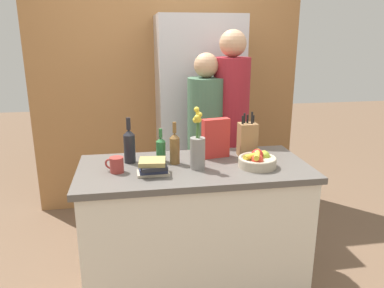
{
  "coord_description": "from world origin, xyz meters",
  "views": [
    {
      "loc": [
        -0.39,
        -2.22,
        1.74
      ],
      "look_at": [
        0.0,
        0.09,
        1.06
      ],
      "focal_mm": 35.0,
      "sensor_mm": 36.0,
      "label": 1
    }
  ],
  "objects_px": {
    "fruit_bowl": "(258,160)",
    "person_in_blue": "(230,127)",
    "flower_vase": "(198,149)",
    "coffee_mug": "(116,165)",
    "book_stack": "(153,167)",
    "bottle_oil": "(129,145)",
    "person_at_sink": "(205,142)",
    "bottle_wine": "(161,149)",
    "refrigerator": "(198,121)",
    "bottle_vinegar": "(175,147)",
    "cereal_box": "(216,138)",
    "knife_block": "(247,139)"
  },
  "relations": [
    {
      "from": "flower_vase",
      "to": "coffee_mug",
      "type": "distance_m",
      "value": 0.51
    },
    {
      "from": "bottle_oil",
      "to": "flower_vase",
      "type": "bearing_deg",
      "value": -24.51
    },
    {
      "from": "cereal_box",
      "to": "bottle_wine",
      "type": "height_order",
      "value": "cereal_box"
    },
    {
      "from": "refrigerator",
      "to": "person_in_blue",
      "type": "height_order",
      "value": "refrigerator"
    },
    {
      "from": "fruit_bowl",
      "to": "person_at_sink",
      "type": "bearing_deg",
      "value": 105.85
    },
    {
      "from": "flower_vase",
      "to": "bottle_wine",
      "type": "bearing_deg",
      "value": 141.09
    },
    {
      "from": "refrigerator",
      "to": "coffee_mug",
      "type": "bearing_deg",
      "value": -120.58
    },
    {
      "from": "person_at_sink",
      "to": "knife_block",
      "type": "bearing_deg",
      "value": -45.51
    },
    {
      "from": "fruit_bowl",
      "to": "bottle_vinegar",
      "type": "bearing_deg",
      "value": 163.65
    },
    {
      "from": "book_stack",
      "to": "person_at_sink",
      "type": "height_order",
      "value": "person_at_sink"
    },
    {
      "from": "cereal_box",
      "to": "knife_block",
      "type": "bearing_deg",
      "value": -1.65
    },
    {
      "from": "bottle_vinegar",
      "to": "bottle_wine",
      "type": "relative_size",
      "value": 1.24
    },
    {
      "from": "flower_vase",
      "to": "cereal_box",
      "type": "distance_m",
      "value": 0.26
    },
    {
      "from": "coffee_mug",
      "to": "person_at_sink",
      "type": "xyz_separation_m",
      "value": [
        0.68,
        0.64,
        -0.07
      ]
    },
    {
      "from": "cereal_box",
      "to": "bottle_oil",
      "type": "bearing_deg",
      "value": -178.58
    },
    {
      "from": "bottle_wine",
      "to": "person_in_blue",
      "type": "relative_size",
      "value": 0.12
    },
    {
      "from": "cereal_box",
      "to": "book_stack",
      "type": "distance_m",
      "value": 0.52
    },
    {
      "from": "flower_vase",
      "to": "bottle_vinegar",
      "type": "relative_size",
      "value": 1.41
    },
    {
      "from": "cereal_box",
      "to": "bottle_oil",
      "type": "height_order",
      "value": "bottle_oil"
    },
    {
      "from": "fruit_bowl",
      "to": "book_stack",
      "type": "xyz_separation_m",
      "value": [
        -0.66,
        -0.02,
        0.0
      ]
    },
    {
      "from": "bottle_oil",
      "to": "bottle_vinegar",
      "type": "height_order",
      "value": "bottle_oil"
    },
    {
      "from": "refrigerator",
      "to": "fruit_bowl",
      "type": "distance_m",
      "value": 1.3
    },
    {
      "from": "person_in_blue",
      "to": "book_stack",
      "type": "bearing_deg",
      "value": -141.58
    },
    {
      "from": "coffee_mug",
      "to": "book_stack",
      "type": "relative_size",
      "value": 0.61
    },
    {
      "from": "cereal_box",
      "to": "person_at_sink",
      "type": "bearing_deg",
      "value": 87.02
    },
    {
      "from": "coffee_mug",
      "to": "bottle_wine",
      "type": "distance_m",
      "value": 0.33
    },
    {
      "from": "book_stack",
      "to": "bottle_oil",
      "type": "xyz_separation_m",
      "value": [
        -0.13,
        0.25,
        0.07
      ]
    },
    {
      "from": "knife_block",
      "to": "flower_vase",
      "type": "xyz_separation_m",
      "value": [
        -0.38,
        -0.2,
        0.01
      ]
    },
    {
      "from": "book_stack",
      "to": "bottle_vinegar",
      "type": "bearing_deg",
      "value": 48.34
    },
    {
      "from": "bottle_vinegar",
      "to": "cereal_box",
      "type": "bearing_deg",
      "value": 16.77
    },
    {
      "from": "cereal_box",
      "to": "person_at_sink",
      "type": "relative_size",
      "value": 0.17
    },
    {
      "from": "flower_vase",
      "to": "person_in_blue",
      "type": "bearing_deg",
      "value": 59.67
    },
    {
      "from": "person_at_sink",
      "to": "book_stack",
      "type": "bearing_deg",
      "value": -102.22
    },
    {
      "from": "flower_vase",
      "to": "coffee_mug",
      "type": "bearing_deg",
      "value": 178.19
    },
    {
      "from": "cereal_box",
      "to": "book_stack",
      "type": "bearing_deg",
      "value": -149.62
    },
    {
      "from": "knife_block",
      "to": "person_in_blue",
      "type": "distance_m",
      "value": 0.48
    },
    {
      "from": "person_at_sink",
      "to": "coffee_mug",
      "type": "bearing_deg",
      "value": -115.86
    },
    {
      "from": "bottle_wine",
      "to": "person_at_sink",
      "type": "xyz_separation_m",
      "value": [
        0.4,
        0.48,
        -0.11
      ]
    },
    {
      "from": "flower_vase",
      "to": "book_stack",
      "type": "height_order",
      "value": "flower_vase"
    },
    {
      "from": "cereal_box",
      "to": "book_stack",
      "type": "relative_size",
      "value": 1.39
    },
    {
      "from": "fruit_bowl",
      "to": "knife_block",
      "type": "relative_size",
      "value": 0.77
    },
    {
      "from": "knife_block",
      "to": "bottle_wine",
      "type": "relative_size",
      "value": 1.4
    },
    {
      "from": "fruit_bowl",
      "to": "person_in_blue",
      "type": "height_order",
      "value": "person_in_blue"
    },
    {
      "from": "refrigerator",
      "to": "bottle_oil",
      "type": "bearing_deg",
      "value": -121.35
    },
    {
      "from": "fruit_bowl",
      "to": "bottle_oil",
      "type": "xyz_separation_m",
      "value": [
        -0.8,
        0.22,
        0.07
      ]
    },
    {
      "from": "person_at_sink",
      "to": "fruit_bowl",
      "type": "bearing_deg",
      "value": -53.05
    },
    {
      "from": "knife_block",
      "to": "coffee_mug",
      "type": "xyz_separation_m",
      "value": [
        -0.88,
        -0.18,
        -0.07
      ]
    },
    {
      "from": "cereal_box",
      "to": "coffee_mug",
      "type": "bearing_deg",
      "value": -164.11
    },
    {
      "from": "fruit_bowl",
      "to": "bottle_vinegar",
      "type": "distance_m",
      "value": 0.53
    },
    {
      "from": "cereal_box",
      "to": "coffee_mug",
      "type": "relative_size",
      "value": 2.3
    }
  ]
}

